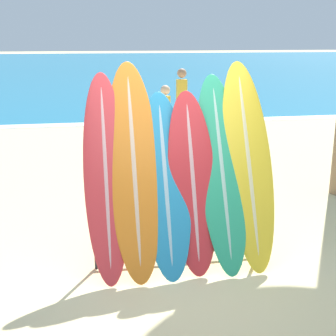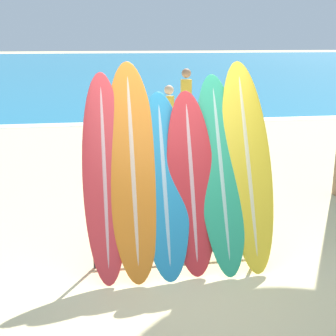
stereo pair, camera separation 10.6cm
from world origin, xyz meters
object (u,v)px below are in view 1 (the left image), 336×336
surfboard_slot_4 (222,171)px  person_far_left (187,151)px  surfboard_slot_0 (106,175)px  person_near_water (165,117)px  surfboard_slot_2 (165,183)px  surfboard_rack (180,223)px  surfboard_slot_5 (248,163)px  surfboard_slot_1 (134,168)px  person_mid_beach (182,100)px  surfboard_slot_3 (193,181)px

surfboard_slot_4 → person_far_left: (0.03, 1.98, -0.24)m
surfboard_slot_0 → person_near_water: (1.52, 5.06, -0.25)m
surfboard_slot_0 → surfboard_slot_4: bearing=-0.5°
surfboard_slot_2 → person_near_water: 5.19m
surfboard_slot_0 → surfboard_slot_2: size_ratio=1.12×
surfboard_rack → person_far_left: bearing=75.5°
surfboard_slot_0 → person_near_water: bearing=73.2°
surfboard_slot_0 → person_far_left: surfboard_slot_0 is taller
surfboard_rack → person_far_left: 2.14m
surfboard_slot_0 → surfboard_slot_5: size_ratio=0.95×
surfboard_rack → surfboard_slot_1: size_ratio=0.86×
surfboard_slot_5 → person_near_water: size_ratio=1.48×
surfboard_slot_1 → surfboard_slot_4: size_ratio=1.07×
surfboard_slot_4 → person_far_left: 1.99m
person_far_left → surfboard_slot_2: bearing=131.6°
surfboard_slot_1 → person_far_left: size_ratio=1.50×
surfboard_rack → surfboard_slot_0: bearing=174.7°
surfboard_slot_0 → surfboard_slot_4: 1.33m
surfboard_slot_0 → surfboard_slot_2: bearing=-4.9°
surfboard_slot_0 → surfboard_slot_1: size_ratio=0.95×
surfboard_slot_4 → person_mid_beach: surfboard_slot_4 is taller
surfboard_rack → surfboard_slot_4: bearing=7.5°
surfboard_slot_1 → surfboard_slot_5: 1.34m
surfboard_slot_1 → surfboard_slot_2: surfboard_slot_1 is taller
surfboard_slot_0 → surfboard_slot_3: (0.97, -0.06, -0.11)m
surfboard_slot_1 → surfboard_slot_5: surfboard_slot_1 is taller
surfboard_slot_4 → person_mid_beach: 6.90m
surfboard_slot_2 → surfboard_slot_5: bearing=4.5°
surfboard_slot_2 → person_mid_beach: 7.06m
surfboard_slot_0 → surfboard_slot_1: 0.32m
surfboard_slot_3 → person_near_water: bearing=83.9°
surfboard_slot_2 → person_near_water: surfboard_slot_2 is taller
surfboard_slot_3 → person_mid_beach: 7.01m
surfboard_slot_3 → person_far_left: (0.38, 2.03, -0.15)m
surfboard_slot_2 → person_mid_beach: (1.59, 6.88, -0.01)m
surfboard_slot_1 → surfboard_slot_2: 0.40m
surfboard_slot_5 → surfboard_slot_0: bearing=-179.3°
surfboard_rack → person_near_water: 5.20m
surfboard_rack → surfboard_slot_0: 1.03m
person_near_water → surfboard_slot_3: bearing=29.9°
surfboard_slot_1 → person_mid_beach: (1.93, 6.80, -0.18)m
person_near_water → person_mid_beach: bearing=-166.3°
person_far_left → person_mid_beach: bearing=-39.9°
surfboard_slot_2 → surfboard_slot_5: (0.99, 0.08, 0.17)m
person_far_left → surfboard_rack: bearing=136.1°
surfboard_slot_0 → surfboard_slot_5: (1.65, 0.02, 0.05)m
surfboard_rack → surfboard_slot_2: 0.52m
surfboard_slot_5 → person_near_water: surfboard_slot_5 is taller
surfboard_slot_3 → person_near_water: surfboard_slot_3 is taller
person_near_water → person_far_left: 3.10m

